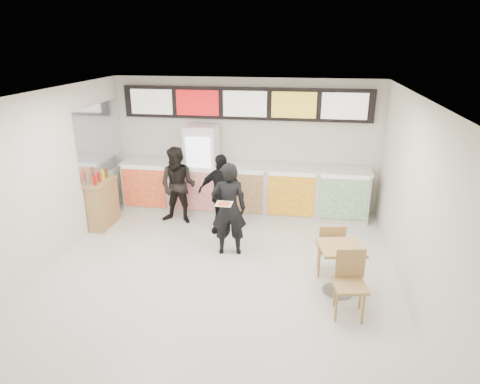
% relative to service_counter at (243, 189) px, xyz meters
% --- Properties ---
extents(floor, '(7.00, 7.00, 0.00)m').
position_rel_service_counter_xyz_m(floor, '(-0.00, -3.09, -0.57)').
color(floor, beige).
rests_on(floor, ground).
extents(ceiling, '(7.00, 7.00, 0.00)m').
position_rel_service_counter_xyz_m(ceiling, '(-0.00, -3.09, 2.43)').
color(ceiling, white).
rests_on(ceiling, wall_back).
extents(wall_back, '(6.00, 0.00, 6.00)m').
position_rel_service_counter_xyz_m(wall_back, '(-0.00, 0.41, 0.93)').
color(wall_back, silver).
rests_on(wall_back, floor).
extents(wall_left, '(0.00, 7.00, 7.00)m').
position_rel_service_counter_xyz_m(wall_left, '(-3.00, -3.09, 0.93)').
color(wall_left, silver).
rests_on(wall_left, floor).
extents(wall_right, '(0.00, 7.00, 7.00)m').
position_rel_service_counter_xyz_m(wall_right, '(3.00, -3.09, 0.93)').
color(wall_right, silver).
rests_on(wall_right, floor).
extents(service_counter, '(5.56, 0.77, 1.14)m').
position_rel_service_counter_xyz_m(service_counter, '(0.00, 0.00, 0.00)').
color(service_counter, silver).
rests_on(service_counter, floor).
extents(menu_board, '(5.50, 0.14, 0.70)m').
position_rel_service_counter_xyz_m(menu_board, '(0.00, 0.32, 1.88)').
color(menu_board, black).
rests_on(menu_board, wall_back).
extents(drinks_fridge, '(0.70, 0.67, 2.00)m').
position_rel_service_counter_xyz_m(drinks_fridge, '(-0.93, 0.02, 0.43)').
color(drinks_fridge, white).
rests_on(drinks_fridge, floor).
extents(mirror_panel, '(0.01, 2.00, 1.50)m').
position_rel_service_counter_xyz_m(mirror_panel, '(-2.99, -0.64, 1.18)').
color(mirror_panel, '#B2B7BF').
rests_on(mirror_panel, wall_left).
extents(customer_main, '(0.70, 0.52, 1.75)m').
position_rel_service_counter_xyz_m(customer_main, '(0.04, -1.96, 0.30)').
color(customer_main, black).
rests_on(customer_main, floor).
extents(customer_left, '(0.87, 0.71, 1.67)m').
position_rel_service_counter_xyz_m(customer_left, '(-1.28, -0.73, 0.26)').
color(customer_left, black).
rests_on(customer_left, floor).
extents(customer_mid, '(1.02, 0.53, 1.65)m').
position_rel_service_counter_xyz_m(customer_mid, '(-0.29, -1.06, 0.25)').
color(customer_mid, black).
rests_on(customer_mid, floor).
extents(pizza_slice, '(0.36, 0.36, 0.02)m').
position_rel_service_counter_xyz_m(pizza_slice, '(0.04, -2.41, 0.58)').
color(pizza_slice, beige).
rests_on(pizza_slice, customer_main).
extents(cafe_table, '(0.76, 1.70, 0.96)m').
position_rel_service_counter_xyz_m(cafe_table, '(1.97, -3.01, -0.01)').
color(cafe_table, '#9F7948').
rests_on(cafe_table, floor).
extents(condiment_ledge, '(0.36, 0.89, 1.19)m').
position_rel_service_counter_xyz_m(condiment_ledge, '(-2.82, -1.15, -0.06)').
color(condiment_ledge, '#9F7948').
rests_on(condiment_ledge, floor).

